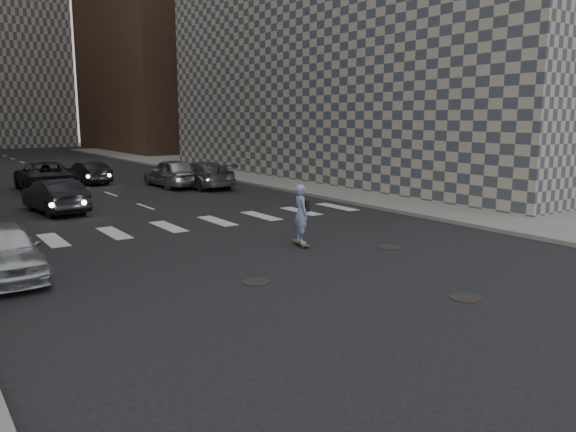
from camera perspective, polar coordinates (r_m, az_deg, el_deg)
name	(u,v)px	position (r m, az deg, el deg)	size (l,w,h in m)	color
ground	(350,280)	(14.00, 6.37, -6.52)	(160.00, 160.00, 0.00)	black
sidewalk_right	(319,175)	(38.29, 3.16, 4.20)	(13.00, 80.00, 0.15)	gray
building_right	(382,10)	(40.16, 9.52, 19.98)	(15.00, 33.00, 22.00)	#ADA08E
manhole_a	(465,298)	(13.21, 17.58, -7.92)	(0.70, 0.70, 0.02)	black
manhole_b	(256,282)	(13.79, -3.28, -6.68)	(0.70, 0.70, 0.02)	black
manhole_c	(389,247)	(17.60, 10.23, -3.14)	(0.70, 0.70, 0.02)	black
skateboarder	(301,214)	(17.38, 1.35, 0.23)	(0.59, 1.00, 1.93)	brown
silver_sedan	(2,251)	(15.63, -27.06, -3.19)	(1.64, 4.08, 1.39)	silver
traffic_car_a	(55,196)	(25.44, -22.60, 1.89)	(1.48, 4.25, 1.40)	black
traffic_car_b	(200,175)	(32.18, -8.89, 4.16)	(2.06, 5.08, 1.47)	#525359
traffic_car_c	(45,176)	(33.34, -23.49, 3.75)	(2.64, 5.72, 1.59)	black
traffic_car_d	(172,173)	(32.83, -11.68, 4.33)	(1.93, 4.79, 1.63)	#A2A4A9
traffic_car_e	(88,173)	(35.88, -19.65, 4.18)	(1.40, 4.01, 1.32)	black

